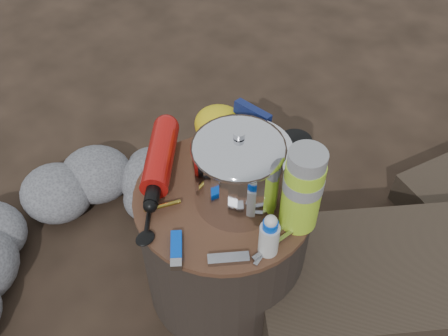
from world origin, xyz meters
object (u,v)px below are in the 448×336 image
Objects in this scene: stump at (224,243)px; fuel_bottle at (160,157)px; thermos at (302,190)px; camping_pot at (238,169)px; travel_mug at (294,157)px.

fuel_bottle reaches higher than stump.
thermos reaches higher than stump.
fuel_bottle is (-0.21, -0.02, -0.06)m from camping_pot.
camping_pot is 1.84× the size of travel_mug.
stump is at bearing -120.36° from travel_mug.
stump is 0.29m from camping_pot.
fuel_bottle is 2.58× the size of travel_mug.
camping_pot is 0.94× the size of thermos.
stump is at bearing -162.60° from camping_pot.
stump is at bearing -168.74° from thermos.
travel_mug is at bearing 67.59° from camping_pot.
camping_pot is at bearing 17.40° from stump.
fuel_bottle is at bearing -147.90° from travel_mug.
thermos reaches higher than camping_pot.
travel_mug is (0.06, 0.14, -0.04)m from camping_pot.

